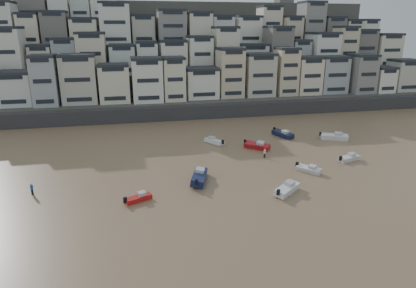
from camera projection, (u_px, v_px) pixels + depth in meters
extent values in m
plane|color=#8B684A|center=(236.00, 278.00, 35.69)|extent=(400.00, 400.00, 0.00)
cube|color=#38383A|center=(202.00, 112.00, 97.74)|extent=(140.00, 3.00, 3.50)
cube|color=#4C4C47|center=(214.00, 105.00, 105.21)|extent=(140.00, 14.00, 4.00)
cube|color=#4C4C47|center=(206.00, 88.00, 115.47)|extent=(140.00, 14.00, 10.00)
cube|color=#4C4C47|center=(198.00, 71.00, 125.44)|extent=(140.00, 14.00, 18.00)
cube|color=#4C4C47|center=(192.00, 56.00, 135.41)|extent=(140.00, 16.00, 26.00)
cube|color=#4C4C47|center=(186.00, 46.00, 147.54)|extent=(140.00, 18.00, 32.00)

